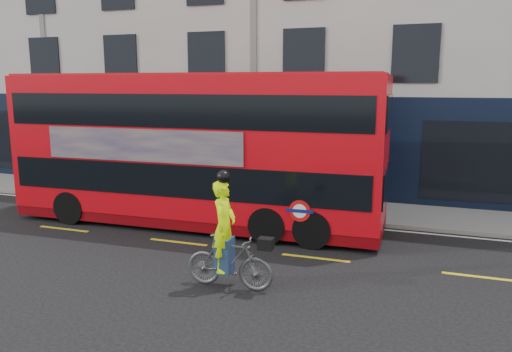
% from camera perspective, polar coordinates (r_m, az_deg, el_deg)
% --- Properties ---
extents(ground, '(120.00, 120.00, 0.00)m').
position_cam_1_polar(ground, '(13.36, -11.90, -9.32)').
color(ground, black).
rests_on(ground, ground).
extents(pavement, '(60.00, 3.00, 0.12)m').
position_cam_1_polar(pavement, '(18.96, -1.78, -2.94)').
color(pavement, gray).
rests_on(pavement, ground).
extents(kerb, '(60.00, 0.12, 0.13)m').
position_cam_1_polar(kerb, '(17.61, -3.52, -4.00)').
color(kerb, gray).
rests_on(kerb, ground).
extents(building_terrace, '(50.00, 10.07, 15.00)m').
position_cam_1_polar(building_terrace, '(24.74, 3.71, 17.54)').
color(building_terrace, beige).
rests_on(building_terrace, ground).
extents(road_edge_line, '(58.00, 0.10, 0.01)m').
position_cam_1_polar(road_edge_line, '(17.36, -3.90, -4.43)').
color(road_edge_line, silver).
rests_on(road_edge_line, ground).
extents(lane_dashes, '(58.00, 0.12, 0.01)m').
position_cam_1_polar(lane_dashes, '(14.59, -8.85, -7.47)').
color(lane_dashes, gold).
rests_on(lane_dashes, ground).
extents(bus, '(11.93, 2.96, 4.79)m').
position_cam_1_polar(bus, '(15.83, -6.98, 3.10)').
color(bus, red).
rests_on(bus, ground).
extents(cyclist, '(2.02, 0.74, 2.66)m').
position_cam_1_polar(cyclist, '(11.12, -3.26, -8.35)').
color(cyclist, '#4D5153').
rests_on(cyclist, ground).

